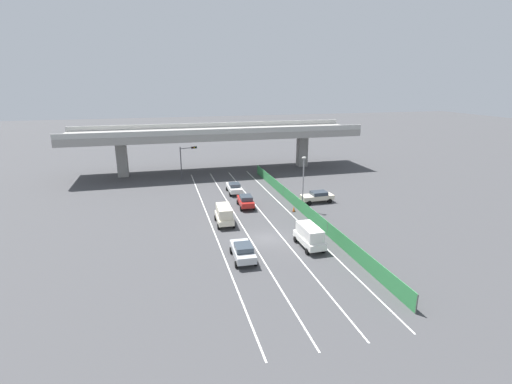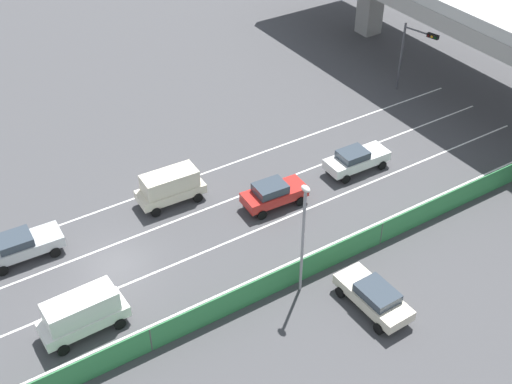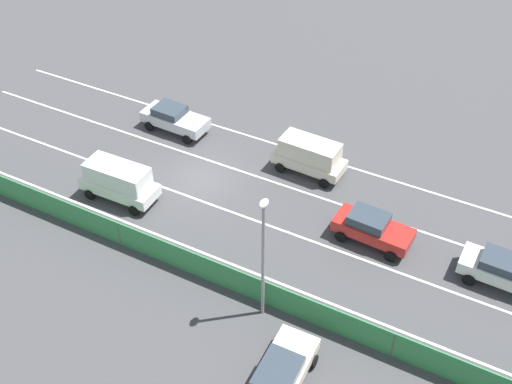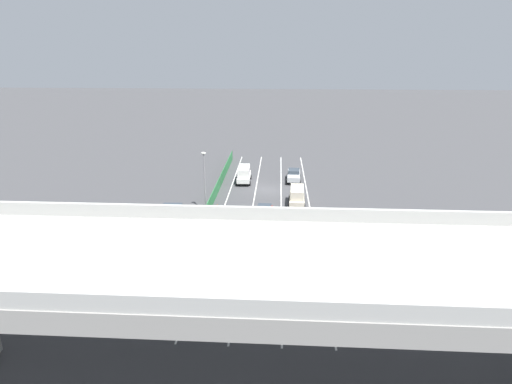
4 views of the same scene
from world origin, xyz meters
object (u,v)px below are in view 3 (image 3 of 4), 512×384
at_px(car_van_cream, 310,155).
at_px(car_sedan_red, 372,227).
at_px(street_lamp, 263,249).
at_px(traffic_cone, 268,286).
at_px(car_hatchback_white, 506,271).
at_px(car_sedan_silver, 174,118).
at_px(parked_sedan_cream, 280,375).
at_px(car_van_white, 119,180).

distance_m(car_van_cream, car_sedan_red, 6.65).
xyz_separation_m(car_van_cream, street_lamp, (10.94, 2.49, 3.11)).
relative_size(street_lamp, traffic_cone, 9.95).
bearing_deg(car_hatchback_white, traffic_cone, -59.92).
xyz_separation_m(car_sedan_red, traffic_cone, (5.73, -3.27, -0.61)).
relative_size(car_sedan_silver, traffic_cone, 6.30).
bearing_deg(parked_sedan_cream, street_lamp, -142.43).
xyz_separation_m(car_sedan_red, street_lamp, (7.07, -2.90, 3.41)).
relative_size(car_van_cream, car_van_white, 0.96).
relative_size(car_hatchback_white, street_lamp, 0.65).
bearing_deg(car_sedan_silver, car_hatchback_white, 80.69).
distance_m(parked_sedan_cream, traffic_cone, 5.43).
xyz_separation_m(car_sedan_silver, car_van_white, (7.23, 1.02, 0.37)).
bearing_deg(car_van_cream, street_lamp, 12.80).
distance_m(car_sedan_red, car_van_white, 14.48).
height_order(car_sedan_red, street_lamp, street_lamp).
xyz_separation_m(car_van_white, traffic_cone, (2.30, 10.79, -0.95)).
height_order(car_van_cream, car_sedan_red, car_van_cream).
distance_m(car_hatchback_white, car_van_white, 21.32).
bearing_deg(traffic_cone, car_van_white, -102.04).
xyz_separation_m(car_van_white, parked_sedan_cream, (6.88, 13.66, -0.40)).
bearing_deg(car_sedan_red, traffic_cone, -29.74).
height_order(car_van_cream, parked_sedan_cream, car_van_cream).
relative_size(parked_sedan_cream, traffic_cone, 6.37).
distance_m(car_van_cream, car_sedan_silver, 9.70).
xyz_separation_m(car_hatchback_white, car_van_white, (3.62, -21.00, 0.38)).
bearing_deg(car_sedan_silver, parked_sedan_cream, 46.15).
bearing_deg(parked_sedan_cream, traffic_cone, -147.93).
bearing_deg(car_sedan_silver, car_van_white, 8.06).
height_order(parked_sedan_cream, street_lamp, street_lamp).
height_order(car_van_cream, car_hatchback_white, car_van_cream).
relative_size(car_van_cream, street_lamp, 0.61).
bearing_deg(traffic_cone, car_sedan_silver, -128.89).
bearing_deg(car_van_white, car_hatchback_white, 99.77).
relative_size(parked_sedan_cream, street_lamp, 0.64).
height_order(car_hatchback_white, car_sedan_silver, car_sedan_silver).
bearing_deg(traffic_cone, car_van_cream, -167.60).
bearing_deg(parked_sedan_cream, car_van_white, -116.73).
height_order(car_van_cream, car_sedan_silver, car_van_cream).
bearing_deg(car_van_white, car_sedan_silver, -171.94).
bearing_deg(traffic_cone, street_lamp, 15.62).
bearing_deg(car_hatchback_white, car_sedan_red, -88.47).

